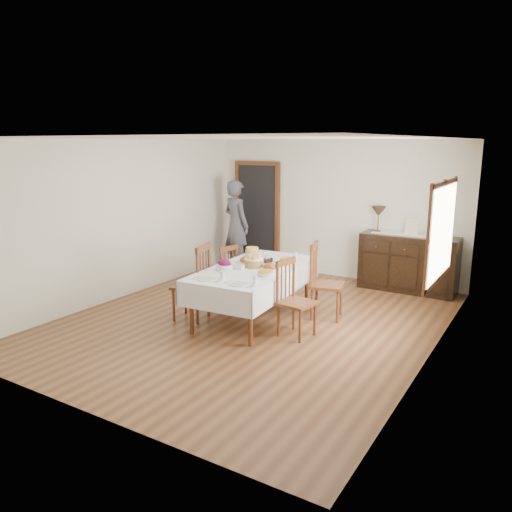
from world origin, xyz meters
The scene contains 26 objects.
ground centered at (0.00, 0.00, 0.00)m, with size 6.00×6.00×0.00m, color brown.
room_shell centered at (-0.15, 0.42, 1.64)m, with size 5.02×6.02×2.65m.
dining_table centered at (-0.04, 0.11, 0.68)m, with size 1.29×2.32×0.77m.
chair_left_near centered at (-0.76, -0.38, 0.57)m, with size 0.56×0.56×1.12m.
chair_left_far centered at (-0.87, 0.51, 0.48)m, with size 0.47×0.47×0.95m.
chair_right_near centered at (0.76, -0.19, 0.52)m, with size 0.49×0.49×1.03m.
chair_right_far centered at (0.81, 0.67, 0.57)m, with size 0.56×0.56×1.12m.
sideboard centered at (1.52, 2.72, 0.49)m, with size 1.64×0.59×0.99m.
person centered at (-1.88, 2.42, 0.97)m, with size 0.61×0.39×1.95m, color #51525E.
bread_basket centered at (-0.06, 0.13, 0.86)m, with size 0.29×0.29×0.19m.
egg_basket centered at (-0.08, 0.51, 0.81)m, with size 0.23×0.23×0.10m.
ham_platter_a centered at (-0.30, 0.30, 0.80)m, with size 0.33×0.33×0.11m.
ham_platter_b centered at (0.21, 0.13, 0.80)m, with size 0.29×0.29×0.11m.
beet_bowl centered at (-0.30, -0.27, 0.85)m, with size 0.24×0.24×0.17m.
carrot_bowl centered at (0.26, 0.55, 0.81)m, with size 0.22×0.22×0.09m.
pineapple_bowl centered at (-0.46, 0.73, 0.84)m, with size 0.22×0.22×0.14m.
casserole_dish centered at (0.34, -0.21, 0.81)m, with size 0.23×0.23×0.08m.
butter_dish centered at (-0.16, -0.10, 0.81)m, with size 0.15×0.10×0.07m.
setting_left centered at (-0.18, -0.73, 0.79)m, with size 0.43×0.31×0.10m.
setting_right centered at (0.31, -0.71, 0.79)m, with size 0.43×0.31×0.10m.
glass_far_a centered at (-0.27, 0.82, 0.82)m, with size 0.07×0.07×0.09m.
glass_far_b centered at (0.21, 0.94, 0.82)m, with size 0.07×0.07×0.09m.
runner centered at (1.51, 2.76, 0.99)m, with size 1.30×0.35×0.01m.
table_lamp centered at (0.93, 2.76, 1.34)m, with size 0.26×0.26×0.46m.
picture_frame centered at (1.54, 2.71, 1.13)m, with size 0.22×0.08×0.28m.
deco_bowl centered at (2.03, 2.74, 1.02)m, with size 0.20×0.20×0.06m.
Camera 1 is at (3.64, -5.88, 2.54)m, focal length 35.00 mm.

